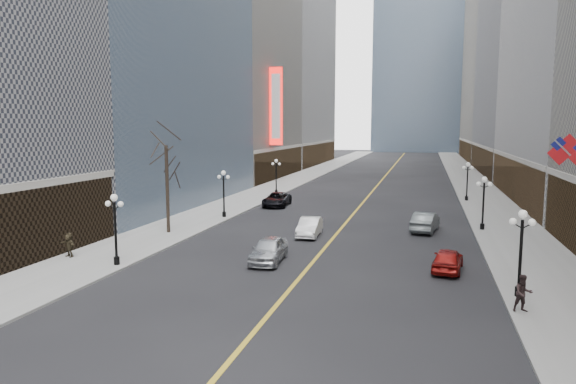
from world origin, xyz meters
The scene contains 23 objects.
sidewalk_east centered at (14.00, 70.00, 0.07)m, with size 6.00×230.00×0.15m, color gray.
sidewalk_west centered at (-14.00, 70.00, 0.07)m, with size 6.00×230.00×0.15m, color gray.
lane_line centered at (0.00, 80.00, 0.01)m, with size 0.25×200.00×0.02m, color gold.
bldg_east_c centered at (29.88, 106.00, 24.18)m, with size 26.60×40.60×48.80m.
bldg_east_d centered at (29.90, 149.00, 31.17)m, with size 26.60×46.60×62.80m.
bldg_west_c centered at (-29.88, 87.00, 25.19)m, with size 26.60×30.60×50.80m.
bldg_west_d centered at (-29.92, 121.00, 36.17)m, with size 26.60×38.60×72.80m.
streetlamp_east_1 centered at (11.80, 30.00, 2.90)m, with size 1.26×0.44×4.52m.
streetlamp_east_2 centered at (11.80, 48.00, 2.90)m, with size 1.26×0.44×4.52m.
streetlamp_east_3 centered at (11.80, 66.00, 2.90)m, with size 1.26×0.44×4.52m.
streetlamp_west_1 centered at (-11.80, 30.00, 2.90)m, with size 1.26×0.44×4.52m.
streetlamp_west_2 centered at (-11.80, 48.00, 2.90)m, with size 1.26×0.44×4.52m.
streetlamp_west_3 centered at (-11.80, 66.00, 2.90)m, with size 1.26×0.44×4.52m.
flag_5 centered at (15.31, 37.00, 7.29)m, with size 2.87×0.12×2.87m.
theatre_marquee centered at (-15.88, 80.00, 12.00)m, with size 2.00×0.55×12.00m.
tree_west_far centered at (-13.50, 40.00, 6.24)m, with size 3.60×3.60×7.92m.
car_nb_near centered at (-2.83, 33.70, 0.82)m, with size 1.93×4.80×1.63m, color #B5B8BD.
car_nb_mid centered at (-2.00, 42.27, 0.75)m, with size 1.58×4.52×1.49m, color silver.
car_nb_far centered at (-9.00, 56.72, 0.77)m, with size 2.54×5.51×1.53m, color black.
car_sb_mid centered at (8.46, 34.48, 0.72)m, with size 1.69×4.21×1.43m, color maroon.
car_sb_far centered at (7.09, 46.65, 0.82)m, with size 1.74×4.99×1.64m, color #555B5D.
ped_east_walk centered at (11.60, 27.64, 1.05)m, with size 0.87×0.48×1.79m, color black.
ped_west_far centered at (-16.03, 30.91, 0.98)m, with size 1.54×0.44×1.66m, color #30291A.
Camera 1 is at (6.94, 2.19, 8.84)m, focal length 32.00 mm.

